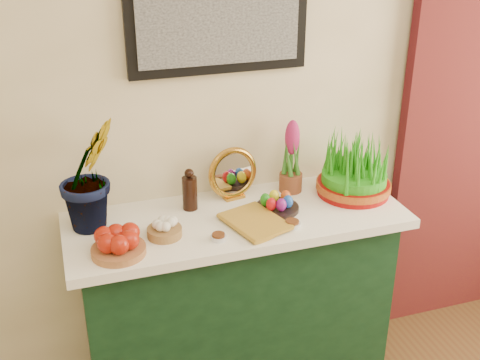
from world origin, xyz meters
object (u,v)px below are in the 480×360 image
Objects in this scene: sideboard at (237,306)px; mirror at (233,174)px; hyacinth_green at (87,157)px; wheatgrass_sabzeh at (355,169)px; book at (235,228)px.

mirror is at bearing 77.48° from sideboard.
hyacinth_green reaches higher than sideboard.
hyacinth_green reaches higher than wheatgrass_sabzeh.
sideboard is at bearing -102.52° from mirror.
hyacinth_green is at bearing 171.22° from sideboard.
book is 0.63m from wheatgrass_sabzeh.
book is at bearing -52.94° from hyacinth_green.
hyacinth_green is 0.63m from book.
wheatgrass_sabzeh is (0.51, -0.13, 0.01)m from mirror.
mirror reaches higher than sideboard.
wheatgrass_sabzeh is (1.11, -0.06, -0.18)m from hyacinth_green.
wheatgrass_sabzeh is at bearing 2.92° from sideboard.
wheatgrass_sabzeh reaches higher than mirror.
sideboard is 0.80m from wheatgrass_sabzeh.
sideboard is at bearing 52.91° from book.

